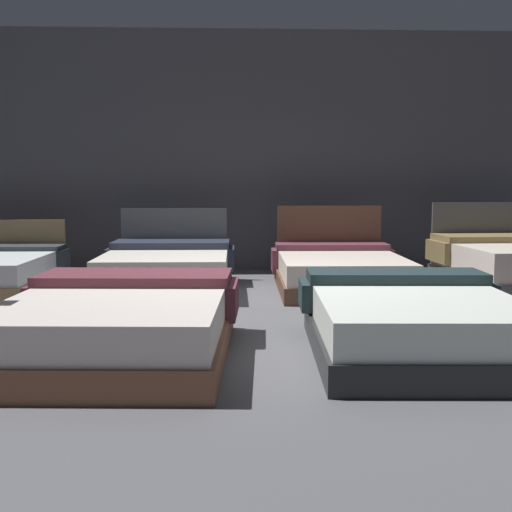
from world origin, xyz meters
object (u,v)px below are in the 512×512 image
bed_7 (511,264)px  bed_5 (168,269)px  bed_6 (339,270)px  bed_1 (120,324)px  bed_2 (413,323)px

bed_7 → bed_5: bearing=177.7°
bed_6 → bed_7: bed_7 is taller
bed_1 → bed_5: size_ratio=1.05×
bed_5 → bed_7: 4.21m
bed_1 → bed_5: (0.06, 3.02, 0.01)m
bed_2 → bed_7: 3.69m
bed_1 → bed_2: bearing=2.9°
bed_5 → bed_6: 2.08m
bed_1 → bed_2: size_ratio=1.05×
bed_2 → bed_7: size_ratio=1.00×
bed_6 → bed_5: bearing=-178.8°
bed_2 → bed_5: size_ratio=1.00×
bed_6 → bed_7: 2.13m
bed_6 → bed_1: bearing=-124.2°
bed_1 → bed_5: bearing=92.1°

